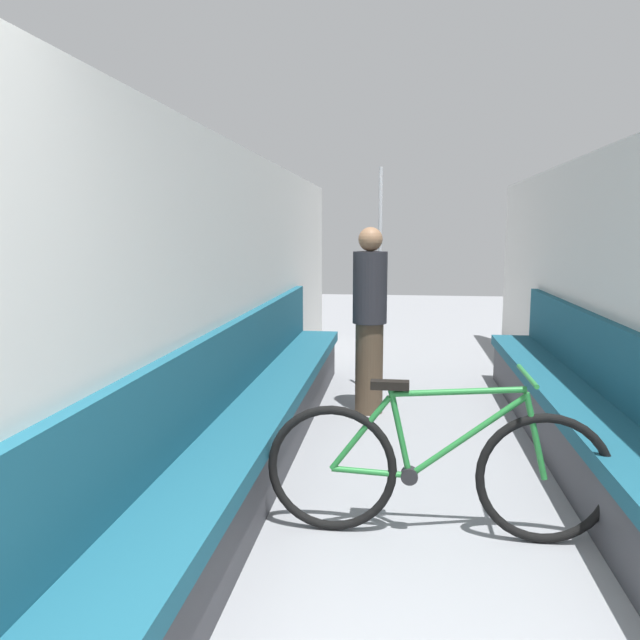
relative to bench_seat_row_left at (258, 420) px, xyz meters
name	(u,v)px	position (x,y,z in m)	size (l,w,h in m)	color
wall_left	(224,304)	(-0.25, 0.10, 0.78)	(0.10, 9.96, 2.22)	silver
wall_right	(640,311)	(2.46, 0.10, 0.78)	(0.10, 9.96, 2.22)	silver
bench_seat_row_left	(258,420)	(0.00, 0.00, 0.00)	(0.46, 5.68, 1.00)	#3D3D42
bench_seat_row_right	(595,433)	(2.21, 0.00, 0.00)	(0.46, 5.68, 1.00)	#3D3D42
bicycle	(435,469)	(1.15, -0.86, 0.05)	(1.80, 0.46, 0.90)	black
grab_pole_near	(379,288)	(0.75, 1.91, 0.75)	(0.08, 0.08, 2.20)	gray
passenger_standing	(370,318)	(0.69, 1.38, 0.52)	(0.30, 0.30, 1.64)	#473828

